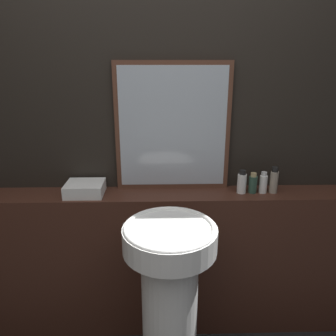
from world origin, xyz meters
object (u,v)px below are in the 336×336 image
Objects in this scene: mirror at (173,128)px; conditioner_bottle at (253,184)px; pedestal_sink at (170,299)px; lotion_bottle at (263,183)px; shampoo_bottle at (242,182)px; body_wash_bottle at (274,181)px; towel_stack at (85,189)px.

conditioner_bottle is (0.45, -0.09, -0.30)m from mirror.
lotion_bottle reaches higher than pedestal_sink.
mirror reaches higher than lotion_bottle.
pedestal_sink is 1.29× the size of mirror.
shampoo_bottle reaches higher than conditioner_bottle.
shampoo_bottle is 0.88× the size of body_wash_bottle.
shampoo_bottle is 1.08× the size of lotion_bottle.
mirror is at bearing 168.47° from conditioner_bottle.
shampoo_bottle is at bearing 180.00° from body_wash_bottle.
mirror is 0.60m from lotion_bottle.
lotion_bottle is at bearing -10.22° from mirror.
lotion_bottle is 0.82× the size of body_wash_bottle.
towel_stack is 1.55× the size of shampoo_bottle.
pedestal_sink is 0.73m from shampoo_bottle.
lotion_bottle is 0.06m from body_wash_bottle.
body_wash_bottle is at bearing 0.00° from lotion_bottle.
lotion_bottle is (1.00, -0.00, 0.02)m from towel_stack.
mirror is 0.64m from body_wash_bottle.
conditioner_bottle is (0.48, 0.43, 0.41)m from pedestal_sink.
shampoo_bottle is at bearing -13.34° from mirror.
shampoo_bottle is 1.13× the size of conditioner_bottle.
towel_stack is 1.00m from lotion_bottle.
mirror is (0.03, 0.52, 0.72)m from pedestal_sink.
shampoo_bottle is (0.42, 0.43, 0.42)m from pedestal_sink.
towel_stack is at bearing 180.00° from body_wash_bottle.
conditioner_bottle reaches higher than pedestal_sink.
lotion_bottle reaches higher than towel_stack.
lotion_bottle reaches higher than conditioner_bottle.
pedestal_sink is 7.83× the size of conditioner_bottle.
conditioner_bottle is at bearing -11.53° from mirror.
conditioner_bottle is 0.06m from lotion_bottle.
pedestal_sink is at bearing -43.16° from towel_stack.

